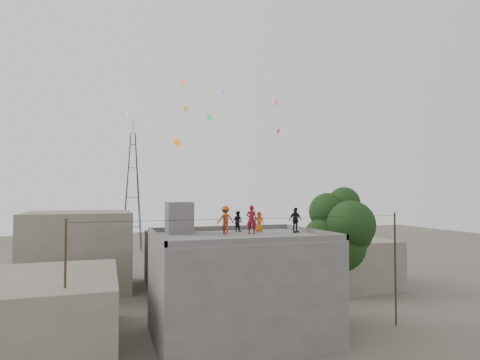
# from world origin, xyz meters

# --- Properties ---
(ground) EXTENTS (140.00, 140.00, 0.00)m
(ground) POSITION_xyz_m (0.00, 0.00, 0.00)
(ground) COLOR #4C463E
(ground) RESTS_ON ground
(main_building) EXTENTS (10.00, 8.00, 6.10)m
(main_building) POSITION_xyz_m (0.00, 0.00, 3.05)
(main_building) COLOR #53514D
(main_building) RESTS_ON ground
(parapet) EXTENTS (10.00, 8.00, 0.30)m
(parapet) POSITION_xyz_m (0.00, 0.00, 6.25)
(parapet) COLOR #53514D
(parapet) RESTS_ON main_building
(stair_head_box) EXTENTS (1.60, 1.80, 2.00)m
(stair_head_box) POSITION_xyz_m (-3.20, 2.60, 7.10)
(stair_head_box) COLOR #53514D
(stair_head_box) RESTS_ON main_building
(neighbor_west) EXTENTS (8.00, 10.00, 4.00)m
(neighbor_west) POSITION_xyz_m (-11.00, 2.00, 2.00)
(neighbor_west) COLOR #6B6555
(neighbor_west) RESTS_ON ground
(neighbor_north) EXTENTS (12.00, 9.00, 5.00)m
(neighbor_north) POSITION_xyz_m (2.00, 14.00, 2.50)
(neighbor_north) COLOR #53514D
(neighbor_north) RESTS_ON ground
(neighbor_northwest) EXTENTS (9.00, 8.00, 7.00)m
(neighbor_northwest) POSITION_xyz_m (-10.00, 16.00, 3.50)
(neighbor_northwest) COLOR #6B6555
(neighbor_northwest) RESTS_ON ground
(neighbor_east) EXTENTS (7.00, 8.00, 4.40)m
(neighbor_east) POSITION_xyz_m (14.00, 10.00, 2.20)
(neighbor_east) COLOR #6B6555
(neighbor_east) RESTS_ON ground
(tree) EXTENTS (4.90, 4.60, 9.10)m
(tree) POSITION_xyz_m (7.37, 0.60, 6.10)
(tree) COLOR black
(tree) RESTS_ON ground
(utility_line) EXTENTS (20.12, 0.62, 7.40)m
(utility_line) POSITION_xyz_m (0.50, -1.25, 3.83)
(utility_line) COLOR black
(utility_line) RESTS_ON ground
(transmission_tower) EXTENTS (2.97, 2.97, 20.01)m
(transmission_tower) POSITION_xyz_m (-4.00, 40.00, 9.07)
(transmission_tower) COLOR black
(transmission_tower) RESTS_ON ground
(person_red_adult) EXTENTS (0.78, 0.68, 1.81)m
(person_red_adult) POSITION_xyz_m (1.08, 0.82, 7.00)
(person_red_adult) COLOR maroon
(person_red_adult) RESTS_ON main_building
(person_orange_child) EXTENTS (0.79, 0.68, 1.36)m
(person_orange_child) POSITION_xyz_m (2.00, 1.88, 6.78)
(person_orange_child) COLOR #C95B16
(person_orange_child) RESTS_ON main_building
(person_dark_child) EXTENTS (0.80, 0.85, 1.38)m
(person_dark_child) POSITION_xyz_m (0.74, 2.58, 6.79)
(person_dark_child) COLOR black
(person_dark_child) RESTS_ON main_building
(person_dark_adult) EXTENTS (1.01, 0.55, 1.64)m
(person_dark_adult) POSITION_xyz_m (4.10, 0.76, 6.92)
(person_dark_adult) COLOR black
(person_dark_adult) RESTS_ON main_building
(person_orange_adult) EXTENTS (1.13, 0.66, 1.74)m
(person_orange_adult) POSITION_xyz_m (-0.24, 2.16, 6.97)
(person_orange_adult) COLOR #A14612
(person_orange_adult) RESTS_ON main_building
(person_red_child) EXTENTS (0.47, 0.54, 1.24)m
(person_red_child) POSITION_xyz_m (-0.61, 1.11, 6.72)
(person_red_child) COLOR maroon
(person_red_child) RESTS_ON main_building
(kites) EXTENTS (13.89, 18.05, 9.44)m
(kites) POSITION_xyz_m (1.18, 7.73, 14.92)
(kites) COLOR orange
(kites) RESTS_ON ground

